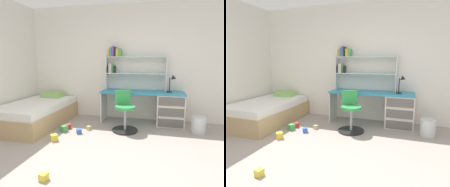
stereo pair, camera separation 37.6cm
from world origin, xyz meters
TOP-DOWN VIEW (x-y plane):
  - ground_plane at (0.00, 0.00)m, footprint 5.96×6.36m
  - room_shell at (-1.30, 1.31)m, footprint 5.96×6.36m
  - desk at (0.84, 2.38)m, footprint 1.82×0.55m
  - bookshelf_hutch at (-0.01, 2.54)m, footprint 1.38×0.22m
  - desk_lamp at (1.01, 2.34)m, footprint 0.20×0.17m
  - swivel_chair at (0.08, 1.79)m, footprint 0.52×0.52m
  - bed_platform at (-1.89, 1.73)m, footprint 1.14×1.88m
  - waste_bin at (1.52, 2.01)m, footprint 0.28×0.28m
  - toy_block_red_0 at (-1.08, 1.61)m, footprint 0.12×0.12m
  - toy_block_yellow_1 at (-1.04, 0.98)m, footprint 0.16×0.16m
  - toy_block_blue_2 at (-0.75, 1.41)m, footprint 0.13×0.13m
  - toy_block_natural_3 at (-0.64, 1.66)m, footprint 0.10×0.10m
  - toy_block_green_4 at (-1.09, 1.44)m, footprint 0.15×0.15m
  - toy_block_yellow_5 at (-0.55, -0.09)m, footprint 0.10×0.10m

SIDE VIEW (x-z plane):
  - ground_plane at x=0.00m, z-range -0.02..0.00m
  - toy_block_natural_3 at x=-0.64m, z-range 0.00..0.08m
  - toy_block_yellow_5 at x=-0.55m, z-range 0.00..0.09m
  - toy_block_blue_2 at x=-0.75m, z-range 0.00..0.09m
  - toy_block_red_0 at x=-1.08m, z-range 0.00..0.10m
  - toy_block_yellow_1 at x=-1.04m, z-range 0.00..0.11m
  - toy_block_green_4 at x=-1.09m, z-range 0.00..0.12m
  - waste_bin at x=1.52m, z-range 0.00..0.32m
  - bed_platform at x=-1.89m, z-range -0.06..0.56m
  - swivel_chair at x=0.08m, z-range -0.08..0.72m
  - desk at x=0.84m, z-range 0.04..0.76m
  - desk_lamp at x=1.01m, z-range 0.79..1.17m
  - bookshelf_hutch at x=-0.01m, z-range 0.82..1.82m
  - room_shell at x=-1.30m, z-range 0.00..2.72m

